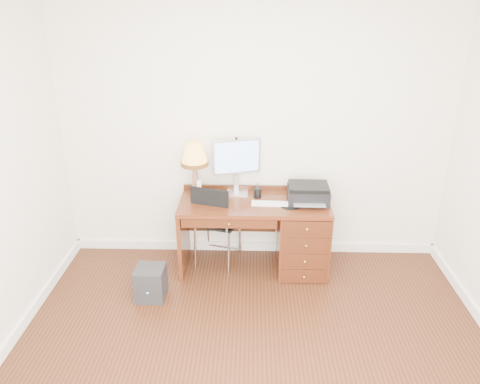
{
  "coord_description": "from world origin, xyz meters",
  "views": [
    {
      "loc": [
        -0.03,
        -2.87,
        2.67
      ],
      "look_at": [
        -0.14,
        1.2,
        0.94
      ],
      "focal_mm": 35.0,
      "sensor_mm": 36.0,
      "label": 1
    }
  ],
  "objects_px": {
    "printer": "(308,193)",
    "leg_lamp": "(194,158)",
    "monitor": "(237,160)",
    "phone": "(199,193)",
    "equipment_box": "(151,283)",
    "desk": "(285,232)",
    "chair": "(217,217)"
  },
  "relations": [
    {
      "from": "leg_lamp",
      "to": "desk",
      "type": "bearing_deg",
      "value": -7.21
    },
    {
      "from": "desk",
      "to": "chair",
      "type": "distance_m",
      "value": 0.72
    },
    {
      "from": "phone",
      "to": "chair",
      "type": "distance_m",
      "value": 0.31
    },
    {
      "from": "phone",
      "to": "chair",
      "type": "height_order",
      "value": "phone"
    },
    {
      "from": "desk",
      "to": "printer",
      "type": "bearing_deg",
      "value": 4.57
    },
    {
      "from": "printer",
      "to": "equipment_box",
      "type": "bearing_deg",
      "value": -157.58
    },
    {
      "from": "printer",
      "to": "leg_lamp",
      "type": "xyz_separation_m",
      "value": [
        -1.14,
        0.1,
        0.33
      ]
    },
    {
      "from": "phone",
      "to": "desk",
      "type": "bearing_deg",
      "value": -9.43
    },
    {
      "from": "leg_lamp",
      "to": "chair",
      "type": "relative_size",
      "value": 0.62
    },
    {
      "from": "chair",
      "to": "monitor",
      "type": "bearing_deg",
      "value": 61.87
    },
    {
      "from": "phone",
      "to": "equipment_box",
      "type": "xyz_separation_m",
      "value": [
        -0.41,
        -0.66,
        -0.65
      ]
    },
    {
      "from": "leg_lamp",
      "to": "phone",
      "type": "xyz_separation_m",
      "value": [
        0.04,
        -0.04,
        -0.36
      ]
    },
    {
      "from": "chair",
      "to": "equipment_box",
      "type": "height_order",
      "value": "chair"
    },
    {
      "from": "leg_lamp",
      "to": "monitor",
      "type": "bearing_deg",
      "value": 15.45
    },
    {
      "from": "printer",
      "to": "leg_lamp",
      "type": "height_order",
      "value": "leg_lamp"
    },
    {
      "from": "chair",
      "to": "desk",
      "type": "bearing_deg",
      "value": 14.14
    },
    {
      "from": "leg_lamp",
      "to": "printer",
      "type": "bearing_deg",
      "value": -5.01
    },
    {
      "from": "monitor",
      "to": "chair",
      "type": "bearing_deg",
      "value": -150.95
    },
    {
      "from": "desk",
      "to": "leg_lamp",
      "type": "relative_size",
      "value": 2.63
    },
    {
      "from": "monitor",
      "to": "phone",
      "type": "relative_size",
      "value": 3.08
    },
    {
      "from": "leg_lamp",
      "to": "equipment_box",
      "type": "height_order",
      "value": "leg_lamp"
    },
    {
      "from": "chair",
      "to": "leg_lamp",
      "type": "bearing_deg",
      "value": 173.46
    },
    {
      "from": "desk",
      "to": "chair",
      "type": "xyz_separation_m",
      "value": [
        -0.7,
        0.03,
        0.15
      ]
    },
    {
      "from": "chair",
      "to": "printer",
      "type": "bearing_deg",
      "value": 15.68
    },
    {
      "from": "desk",
      "to": "chair",
      "type": "height_order",
      "value": "chair"
    },
    {
      "from": "printer",
      "to": "leg_lamp",
      "type": "distance_m",
      "value": 1.19
    },
    {
      "from": "monitor",
      "to": "equipment_box",
      "type": "height_order",
      "value": "monitor"
    },
    {
      "from": "monitor",
      "to": "leg_lamp",
      "type": "relative_size",
      "value": 1.01
    },
    {
      "from": "phone",
      "to": "equipment_box",
      "type": "relative_size",
      "value": 0.59
    },
    {
      "from": "desk",
      "to": "monitor",
      "type": "distance_m",
      "value": 0.89
    },
    {
      "from": "monitor",
      "to": "phone",
      "type": "height_order",
      "value": "monitor"
    },
    {
      "from": "desk",
      "to": "chair",
      "type": "relative_size",
      "value": 1.62
    }
  ]
}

